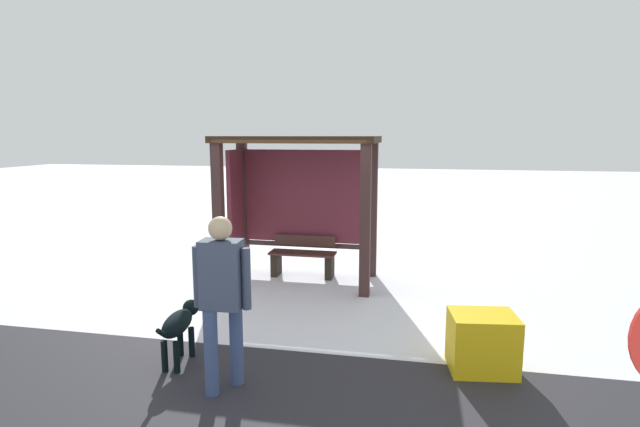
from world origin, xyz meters
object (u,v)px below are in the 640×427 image
(bus_shelter, at_px, (295,179))
(dog, at_px, (179,325))
(person_walking, at_px, (222,290))
(grit_bin, at_px, (482,342))
(bench_left_inside, at_px, (303,258))

(bus_shelter, distance_m, dog, 3.84)
(person_walking, height_order, grit_bin, person_walking)
(bus_shelter, bearing_deg, dog, -97.44)
(person_walking, bearing_deg, bench_left_inside, 92.33)
(grit_bin, bearing_deg, bench_left_inside, 131.04)
(person_walking, xyz_separation_m, grit_bin, (2.62, 0.95, -0.73))
(bench_left_inside, relative_size, person_walking, 0.67)
(grit_bin, bearing_deg, bus_shelter, 133.20)
(dog, bearing_deg, person_walking, -32.64)
(dog, bearing_deg, bench_left_inside, 81.33)
(bus_shelter, relative_size, bench_left_inside, 2.27)
(dog, bearing_deg, bus_shelter, 82.56)
(bench_left_inside, height_order, dog, bench_left_inside)
(bench_left_inside, bearing_deg, bus_shelter, -126.90)
(grit_bin, bearing_deg, dog, -171.87)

